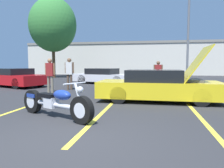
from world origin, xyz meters
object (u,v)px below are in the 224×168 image
Objects in this scene: parked_car_left_row at (16,78)px; spectator_midground at (50,72)px; spectator_near_motorcycle at (158,72)px; show_car_hood_open at (159,86)px; motorcycle at (55,103)px; tree_background at (53,25)px; parked_car_right_row at (104,76)px; spectator_by_show_car at (69,71)px; light_pole at (189,31)px.

spectator_midground is at bearing -12.17° from parked_car_left_row.
show_car_hood_open is at bearing -91.07° from spectator_near_motorcycle.
tree_background is at bearing 142.26° from motorcycle.
show_car_hood_open is at bearing -3.25° from parked_car_left_row.
spectator_near_motorcycle is at bearing 24.60° from parked_car_left_row.
spectator_midground reaches higher than parked_car_right_row.
show_car_hood_open reaches higher than spectator_near_motorcycle.
show_car_hood_open is 8.00m from parked_car_right_row.
tree_background is 1.86× the size of parked_car_left_row.
spectator_by_show_car reaches higher than spectator_midground.
spectator_midground is (-2.47, 4.77, 0.60)m from motorcycle.
spectator_midground reaches higher than spectator_near_motorcycle.
light_pole is at bearing 46.66° from spectator_by_show_car.
tree_background is 14.44m from spectator_near_motorcycle.
light_pole is 13.46m from tree_background.
parked_car_left_row is at bearing 156.56° from show_car_hood_open.
light_pole is 15.48m from motorcycle.
spectator_near_motorcycle is (3.78, -2.62, 0.40)m from parked_car_right_row.
light_pole is 0.92× the size of tree_background.
parked_car_right_row is 2.77× the size of spectator_by_show_car.
spectator_midground is (3.46, -2.28, 0.45)m from parked_car_left_row.
tree_background is at bearing 140.41° from spectator_near_motorcycle.
spectator_near_motorcycle is (0.08, 4.47, 0.35)m from show_car_hood_open.
tree_background is at bearing 119.37° from spectator_by_show_car.
spectator_by_show_car is at bearing -162.89° from spectator_near_motorcycle.
parked_car_right_row is (4.98, 3.14, -0.02)m from parked_car_left_row.
show_car_hood_open is at bearing -47.12° from parked_car_right_row.
light_pole is at bearing 76.98° from show_car_hood_open.
parked_car_left_row is at bearing 146.62° from spectator_midground.
show_car_hood_open is (10.48, -13.20, -4.90)m from tree_background.
show_car_hood_open is 5.61m from spectator_by_show_car.
spectator_near_motorcycle reaches higher than motorcycle.
motorcycle is at bearing -64.64° from tree_background.
parked_car_left_row is (-11.40, -6.93, -3.62)m from light_pole.
spectator_by_show_car is 1.03× the size of spectator_midground.
tree_background is 1.72× the size of parked_car_right_row.
light_pole is 7.65m from spectator_near_motorcycle.
motorcycle is 0.54× the size of show_car_hood_open.
parked_car_left_row is 4.10m from spectator_by_show_car.
parked_car_left_row is 2.56× the size of spectator_by_show_car.
show_car_hood_open is at bearing -104.03° from light_pole.
tree_background is 12.53m from spectator_by_show_car.
motorcycle is 0.51× the size of parked_car_right_row.
spectator_by_show_car reaches higher than parked_car_right_row.
tree_background is at bearing 114.51° from spectator_midground.
light_pole is 11.29m from spectator_by_show_car.
spectator_midground is (-5.22, 1.67, 0.42)m from show_car_hood_open.
light_pole is 1.70× the size of parked_car_left_row.
parked_car_left_row is 2.64× the size of spectator_midground.
light_pole is 4.50× the size of spectator_midground.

